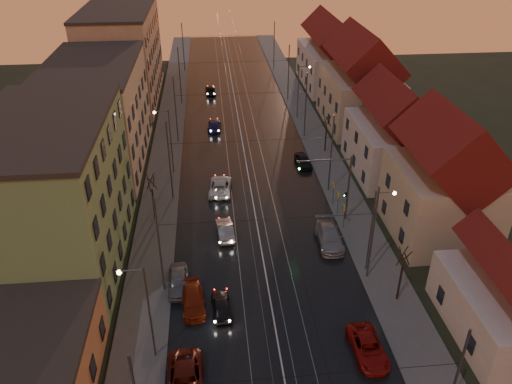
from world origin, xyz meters
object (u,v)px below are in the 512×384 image
object	(u,v)px
parked_left_1	(185,381)
parked_right_2	(303,161)
parked_left_3	(178,281)
driving_car_0	(221,306)
driving_car_3	(214,125)
traffic_light_mast	(339,181)
parked_right_1	(329,236)
driving_car_2	(220,186)
street_lamp_1	(376,223)
driving_car_1	(225,230)
driving_car_4	(211,90)
street_lamp_0	(144,305)
parked_left_2	(193,300)
street_lamp_3	(300,86)
parked_right_0	(368,348)
street_lamp_2	(168,135)

from	to	relation	value
parked_left_1	parked_right_2	size ratio (longest dim) A/B	1.36
parked_left_3	parked_right_2	size ratio (longest dim) A/B	1.09
driving_car_0	driving_car_3	distance (m)	36.87
traffic_light_mast	parked_right_1	xyz separation A→B (m)	(-1.54, -3.76, -3.82)
driving_car_2	traffic_light_mast	bearing A→B (deg)	154.23
street_lamp_1	driving_car_1	xyz separation A→B (m)	(-12.36, 6.39, -4.20)
driving_car_4	parked_right_2	world-z (taller)	driving_car_4
street_lamp_0	driving_car_0	distance (m)	7.80
driving_car_2	driving_car_3	world-z (taller)	driving_car_2
parked_left_2	parked_right_1	size ratio (longest dim) A/B	0.82
parked_right_2	parked_left_2	bearing A→B (deg)	-123.90
parked_left_3	parked_right_1	xyz separation A→B (m)	(13.88, 5.01, 0.05)
street_lamp_3	parked_left_3	xyz separation A→B (m)	(-16.53, -36.78, -4.16)
driving_car_0	driving_car_3	size ratio (longest dim) A/B	0.83
street_lamp_3	driving_car_1	size ratio (longest dim) A/B	1.91
traffic_light_mast	driving_car_0	bearing A→B (deg)	-135.02
driving_car_3	parked_right_2	size ratio (longest dim) A/B	1.12
street_lamp_1	street_lamp_3	distance (m)	36.00
traffic_light_mast	driving_car_2	world-z (taller)	traffic_light_mast
street_lamp_0	driving_car_4	world-z (taller)	street_lamp_0
parked_right_1	driving_car_1	bearing A→B (deg)	169.20
street_lamp_0	driving_car_1	xyz separation A→B (m)	(5.85, 14.39, -4.20)
parked_left_2	parked_right_2	xyz separation A→B (m)	(13.09, 23.55, 0.03)
street_lamp_1	parked_left_1	xyz separation A→B (m)	(-15.70, -11.00, -4.15)
parked_left_1	parked_right_2	distance (m)	34.15
driving_car_2	parked_left_1	world-z (taller)	parked_left_1
driving_car_1	driving_car_0	bearing A→B (deg)	81.00
street_lamp_0	driving_car_3	size ratio (longest dim) A/B	1.82
driving_car_1	parked_right_2	distance (m)	17.28
driving_car_4	parked_right_0	size ratio (longest dim) A/B	0.89
street_lamp_3	driving_car_4	xyz separation A→B (m)	(-12.98, 12.32, -4.19)
street_lamp_1	parked_right_2	bearing A→B (deg)	96.21
traffic_light_mast	driving_car_2	distance (m)	13.93
parked_left_2	parked_right_1	bearing A→B (deg)	25.32
driving_car_0	parked_right_1	bearing A→B (deg)	-146.06
street_lamp_1	driving_car_1	bearing A→B (deg)	152.67
street_lamp_0	parked_right_1	xyz separation A→B (m)	(15.56, 12.23, -4.11)
street_lamp_3	parked_left_3	bearing A→B (deg)	-114.20
driving_car_0	driving_car_2	bearing A→B (deg)	-95.98
driving_car_1	street_lamp_1	bearing A→B (deg)	147.64
driving_car_2	parked_right_2	world-z (taller)	driving_car_2
parked_left_2	parked_left_3	distance (m)	2.69
parked_left_1	parked_right_2	bearing A→B (deg)	64.43
street_lamp_2	parked_left_1	xyz separation A→B (m)	(2.51, -31.00, -4.15)
street_lamp_0	street_lamp_1	bearing A→B (deg)	23.72
driving_car_3	street_lamp_1	bearing A→B (deg)	115.04
street_lamp_1	driving_car_4	distance (m)	50.21
parked_left_3	street_lamp_1	bearing A→B (deg)	0.54
street_lamp_2	driving_car_1	world-z (taller)	street_lamp_2
street_lamp_3	parked_left_2	bearing A→B (deg)	-111.34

